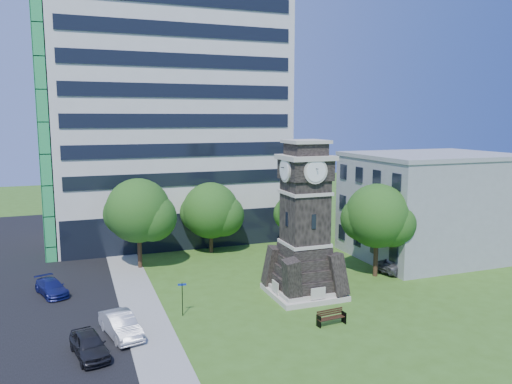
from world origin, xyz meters
name	(u,v)px	position (x,y,z in m)	size (l,w,h in m)	color
ground	(279,308)	(0.00, 0.00, 0.00)	(160.00, 160.00, 0.00)	#39601B
sidewalk	(139,301)	(-9.50, 5.00, 0.03)	(3.00, 70.00, 0.06)	gray
street	(16,316)	(-18.00, 5.00, 0.01)	(14.00, 80.00, 0.02)	black
clock_tower	(305,229)	(3.00, 2.00, 5.28)	(5.40, 5.40, 12.22)	beige
office_tall	(167,115)	(-3.20, 25.84, 14.22)	(26.20, 15.11, 28.60)	silver
office_low	(431,205)	(19.97, 8.00, 5.21)	(15.20, 12.20, 10.40)	#97999C
car_street_south	(89,345)	(-13.34, -3.01, 0.71)	(1.67, 4.15, 1.42)	black
car_street_mid	(121,325)	(-11.34, -0.88, 0.75)	(1.58, 4.54, 1.50)	#B7B8BF
car_street_north	(51,287)	(-15.78, 8.83, 0.60)	(1.69, 4.16, 1.21)	navy
car_east_lot	(402,264)	(14.03, 4.33, 0.70)	(2.33, 5.05, 1.40)	#525257
park_bench	(331,317)	(2.16, -3.95, 0.56)	(2.04, 0.54, 1.06)	black
street_sign	(182,295)	(-6.94, 1.04, 1.53)	(0.59, 0.06, 2.44)	black
tree_nw	(139,213)	(-8.18, 13.71, 5.24)	(6.53, 5.93, 8.43)	#332114
tree_nc	(211,212)	(-0.51, 16.72, 4.26)	(6.38, 5.80, 7.34)	#332114
tree_ne	(302,213)	(8.59, 14.27, 3.95)	(5.71, 5.19, 6.71)	#332114
tree_east	(378,218)	(11.05, 4.03, 5.22)	(6.19, 5.62, 8.25)	#332114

